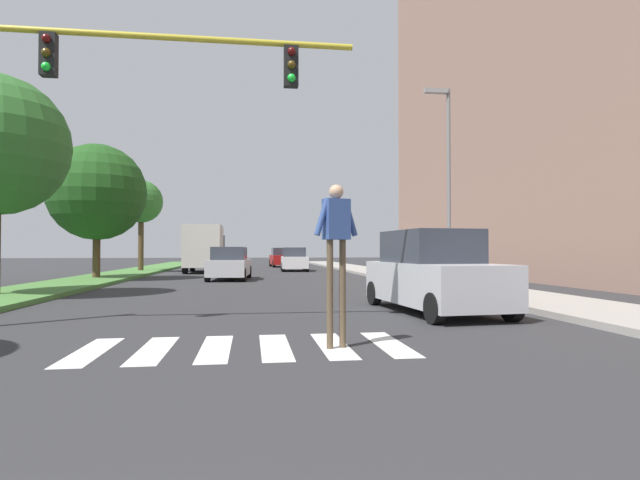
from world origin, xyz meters
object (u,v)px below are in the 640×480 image
object	(u,v)px
suv_crossing	(433,273)
traffic_light_gantry	(44,96)
street_lamp_right	(446,169)
sedan_far_horizon	(281,258)
tree_distant	(141,202)
sedan_midblock	(230,264)
pedestrian_performer	(336,239)
tree_far	(97,192)
sedan_distant	(294,260)
truck_box_delivery	(205,248)

from	to	relation	value
suv_crossing	traffic_light_gantry	bearing A→B (deg)	-167.01
street_lamp_right	sedan_far_horizon	bearing A→B (deg)	99.93
tree_distant	sedan_midblock	size ratio (longest dim) A/B	1.31
suv_crossing	tree_distant	bearing A→B (deg)	116.44
tree_distant	sedan_far_horizon	world-z (taller)	tree_distant
sedan_midblock	sedan_far_horizon	distance (m)	19.69
pedestrian_performer	suv_crossing	distance (m)	5.21
sedan_far_horizon	sedan_midblock	bearing A→B (deg)	-100.93
traffic_light_gantry	tree_far	bearing A→B (deg)	102.89
tree_distant	sedan_distant	world-z (taller)	tree_distant
tree_far	tree_distant	world-z (taller)	tree_far
sedan_far_horizon	traffic_light_gantry	bearing A→B (deg)	-100.39
traffic_light_gantry	suv_crossing	world-z (taller)	traffic_light_gantry
tree_far	tree_distant	bearing A→B (deg)	88.26
tree_distant	suv_crossing	distance (m)	26.33
street_lamp_right	truck_box_delivery	world-z (taller)	street_lamp_right
tree_distant	suv_crossing	xyz separation A→B (m)	(11.61, -23.34, -3.75)
traffic_light_gantry	pedestrian_performer	size ratio (longest dim) A/B	3.32
traffic_light_gantry	sedan_distant	distance (m)	27.41
street_lamp_right	truck_box_delivery	distance (m)	19.52
street_lamp_right	tree_distant	bearing A→B (deg)	131.25
traffic_light_gantry	sedan_distant	xyz separation A→B (m)	(6.87, 26.29, -3.56)
truck_box_delivery	traffic_light_gantry	bearing A→B (deg)	-91.75
tree_distant	sedan_distant	distance (m)	11.11
traffic_light_gantry	sedan_distant	bearing A→B (deg)	75.35
sedan_distant	sedan_far_horizon	distance (m)	9.04
sedan_far_horizon	truck_box_delivery	distance (m)	12.03
pedestrian_performer	sedan_distant	world-z (taller)	pedestrian_performer
tree_far	traffic_light_gantry	xyz separation A→B (m)	(3.74, -16.33, -0.00)
tree_far	sedan_midblock	bearing A→B (deg)	-3.06
tree_far	truck_box_delivery	distance (m)	9.94
pedestrian_performer	traffic_light_gantry	bearing A→B (deg)	155.86
truck_box_delivery	suv_crossing	bearing A→B (deg)	-72.13
tree_far	sedan_distant	xyz separation A→B (m)	(10.61, 9.96, -3.56)
street_lamp_right	truck_box_delivery	xyz separation A→B (m)	(-10.41, 16.24, -2.96)
suv_crossing	pedestrian_performer	bearing A→B (deg)	-126.47
pedestrian_performer	sedan_distant	size ratio (longest dim) A/B	0.59
tree_distant	suv_crossing	bearing A→B (deg)	-63.56
sedan_distant	street_lamp_right	bearing A→B (deg)	-76.42
suv_crossing	sedan_far_horizon	world-z (taller)	suv_crossing
sedan_distant	sedan_far_horizon	bearing A→B (deg)	92.54
tree_distant	street_lamp_right	size ratio (longest dim) A/B	0.80
suv_crossing	sedan_midblock	size ratio (longest dim) A/B	1.04
truck_box_delivery	sedan_far_horizon	bearing A→B (deg)	61.53
tree_distant	sedan_distant	size ratio (longest dim) A/B	1.42
sedan_midblock	traffic_light_gantry	bearing A→B (deg)	-99.73
suv_crossing	sedan_far_horizon	xyz separation A→B (m)	(-1.66, 33.44, -0.15)
sedan_distant	truck_box_delivery	world-z (taller)	truck_box_delivery
street_lamp_right	pedestrian_performer	bearing A→B (deg)	-119.43
tree_distant	traffic_light_gantry	distance (m)	25.45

